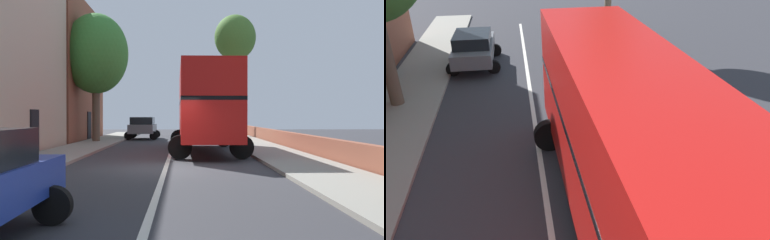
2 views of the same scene
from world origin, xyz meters
The scene contains 2 objects.
double_decker_bus centered at (1.70, 6.69, 2.35)m, with size 3.66×10.45×4.06m.
parked_car_grey_left_1 centered at (-2.50, 18.63, 0.96)m, with size 2.54×4.28×1.69m.
Camera 2 is at (-0.47, 0.19, 6.43)m, focal length 34.53 mm.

